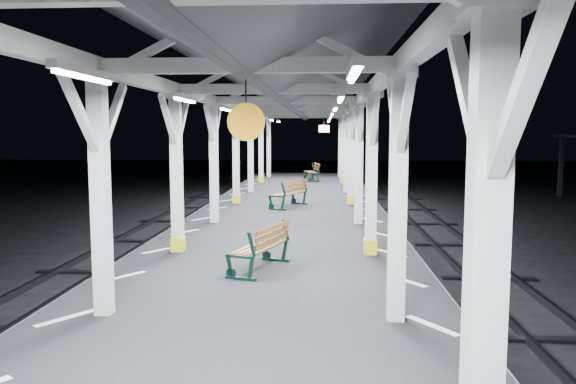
{
  "coord_description": "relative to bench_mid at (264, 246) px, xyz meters",
  "views": [
    {
      "loc": [
        1.01,
        -9.39,
        3.52
      ],
      "look_at": [
        0.25,
        2.87,
        2.2
      ],
      "focal_mm": 35.0,
      "sensor_mm": 36.0,
      "label": 1
    }
  ],
  "objects": [
    {
      "name": "canopy",
      "position": [
        0.05,
        -0.59,
        3.1
      ],
      "size": [
        5.4,
        49.0,
        4.65
      ],
      "color": "silver",
      "rests_on": "platform"
    },
    {
      "name": "bench_far",
      "position": [
        0.02,
        8.62,
        0.04
      ],
      "size": [
        1.24,
        1.84,
        0.94
      ],
      "rotation": [
        0.0,
        0.0,
        -0.39
      ],
      "color": "black",
      "rests_on": "platform"
    },
    {
      "name": "bench_mid",
      "position": [
        0.0,
        0.0,
        0.0
      ],
      "size": [
        1.04,
        1.68,
        0.86
      ],
      "rotation": [
        0.0,
        0.0,
        -0.32
      ],
      "color": "black",
      "rests_on": "platform"
    },
    {
      "name": "hazard_stripes_right",
      "position": [
        2.5,
        -0.58,
        -0.45
      ],
      "size": [
        1.0,
        48.0,
        0.01
      ],
      "primitive_type": "cube",
      "color": "silver",
      "rests_on": "platform"
    },
    {
      "name": "ground",
      "position": [
        0.05,
        -0.58,
        -1.46
      ],
      "size": [
        120.0,
        120.0,
        0.0
      ],
      "primitive_type": "plane",
      "color": "black",
      "rests_on": "ground"
    },
    {
      "name": "platform",
      "position": [
        0.05,
        -0.58,
        -0.96
      ],
      "size": [
        6.0,
        50.0,
        1.0
      ],
      "primitive_type": "cube",
      "color": "black",
      "rests_on": "ground"
    },
    {
      "name": "bench_extra",
      "position": [
        0.58,
        19.1,
        0.03
      ],
      "size": [
        0.9,
        1.75,
        0.91
      ],
      "rotation": [
        0.0,
        0.0,
        0.18
      ],
      "color": "black",
      "rests_on": "platform"
    },
    {
      "name": "hazard_stripes_left",
      "position": [
        -2.4,
        -0.58,
        -0.45
      ],
      "size": [
        1.0,
        48.0,
        0.01
      ],
      "primitive_type": "cube",
      "color": "silver",
      "rests_on": "platform"
    },
    {
      "name": "track_right",
      "position": [
        5.05,
        -0.58,
        -1.38
      ],
      "size": [
        2.2,
        60.0,
        0.16
      ],
      "color": "#2D2D33",
      "rests_on": "ground"
    }
  ]
}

